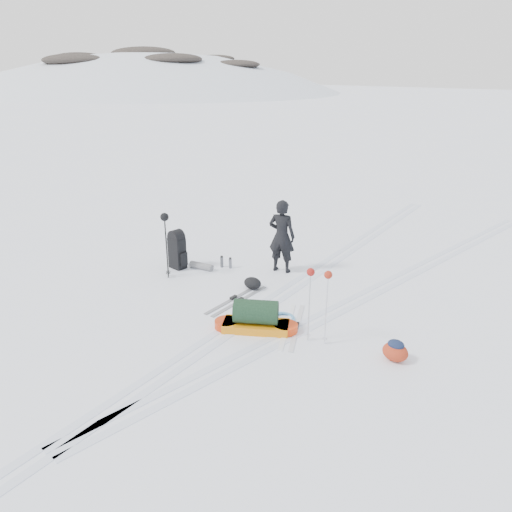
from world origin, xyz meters
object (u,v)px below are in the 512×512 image
Objects in this scene: expedition_rucksack at (180,251)px; skier at (282,236)px; ski_poles_black at (165,225)px; pulk_sled at (256,319)px.

skier is at bearing 38.14° from expedition_rucksack.
pulk_sled is at bearing -22.39° from ski_poles_black.
expedition_rucksack reaches higher than pulk_sled.
ski_poles_black is (-1.74, -1.84, 0.37)m from skier.
expedition_rucksack is (-3.14, 1.16, 0.21)m from pulk_sled.
expedition_rucksack is at bearing 96.81° from ski_poles_black.
skier reaches higher than pulk_sled.
skier is 1.72× the size of expedition_rucksack.
ski_poles_black reaches higher than expedition_rucksack.
skier reaches higher than ski_poles_black.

